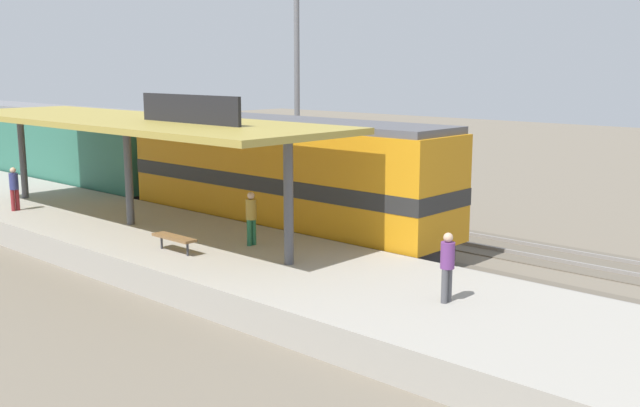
{
  "coord_description": "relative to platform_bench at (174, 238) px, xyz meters",
  "views": [
    {
      "loc": [
        -19.12,
        -22.5,
        6.48
      ],
      "look_at": [
        -1.38,
        -6.26,
        2.0
      ],
      "focal_mm": 41.47,
      "sensor_mm": 36.0,
      "label": 1
    }
  ],
  "objects": [
    {
      "name": "platform_bench",
      "position": [
        0.0,
        0.0,
        0.0
      ],
      "size": [
        0.44,
        1.7,
        0.5
      ],
      "color": "#333338",
      "rests_on": "platform"
    },
    {
      "name": "ground_plane",
      "position": [
        8.0,
        4.47,
        -1.34
      ],
      "size": [
        120.0,
        120.0,
        0.0
      ],
      "primitive_type": "plane",
      "color": "#706656"
    },
    {
      "name": "person_waiting",
      "position": [
        -0.21,
        10.0,
        0.51
      ],
      "size": [
        0.34,
        0.34,
        1.71
      ],
      "color": "maroon",
      "rests_on": "platform"
    },
    {
      "name": "locomotive",
      "position": [
        6.0,
        1.42,
        1.07
      ],
      "size": [
        2.93,
        14.43,
        4.44
      ],
      "color": "#28282D",
      "rests_on": "track_near"
    },
    {
      "name": "passenger_carriage_front",
      "position": [
        6.0,
        19.42,
        0.97
      ],
      "size": [
        2.9,
        20.0,
        4.24
      ],
      "color": "#28282D",
      "rests_on": "track_near"
    },
    {
      "name": "platform",
      "position": [
        1.4,
        4.47,
        -0.89
      ],
      "size": [
        6.0,
        44.0,
        0.9
      ],
      "primitive_type": "cube",
      "color": "#9E998E",
      "rests_on": "ground"
    },
    {
      "name": "track_far",
      "position": [
        10.6,
        4.47,
        -1.31
      ],
      "size": [
        3.2,
        110.0,
        0.16
      ],
      "color": "#5F5649",
      "rests_on": "ground"
    },
    {
      "name": "light_mast",
      "position": [
        13.8,
        8.19,
        7.05
      ],
      "size": [
        1.1,
        1.1,
        11.7
      ],
      "color": "slate",
      "rests_on": "ground"
    },
    {
      "name": "station_canopy",
      "position": [
        1.4,
        4.38,
        3.19
      ],
      "size": [
        5.2,
        18.0,
        4.7
      ],
      "color": "#47474C",
      "rests_on": "platform"
    },
    {
      "name": "person_walking",
      "position": [
        1.48,
        -8.78,
        0.51
      ],
      "size": [
        0.34,
        0.34,
        1.71
      ],
      "color": "#4C4C51",
      "rests_on": "platform"
    },
    {
      "name": "person_boarding",
      "position": [
        2.19,
        -1.07,
        0.51
      ],
      "size": [
        0.34,
        0.34,
        1.71
      ],
      "color": "#23603D",
      "rests_on": "platform"
    },
    {
      "name": "track_near",
      "position": [
        6.0,
        4.47,
        -1.31
      ],
      "size": [
        3.2,
        110.0,
        0.16
      ],
      "color": "#5F5649",
      "rests_on": "ground"
    }
  ]
}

